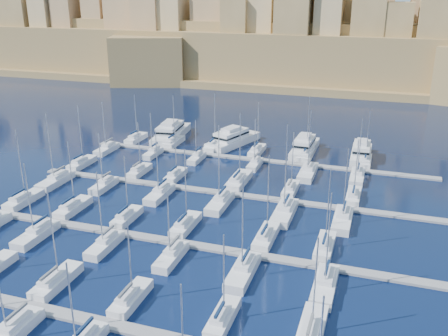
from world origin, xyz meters
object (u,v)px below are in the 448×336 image
(sailboat_2, at_px, (56,281))
(sailboat_4, at_px, (223,318))
(motor_yacht_c, at_px, (304,147))
(motor_yacht_d, at_px, (361,153))
(motor_yacht_b, at_px, (232,139))
(motor_yacht_a, at_px, (171,132))

(sailboat_2, relative_size, sailboat_4, 1.20)
(motor_yacht_c, bearing_deg, sailboat_2, -108.19)
(motor_yacht_c, relative_size, motor_yacht_d, 1.07)
(motor_yacht_b, height_order, motor_yacht_d, same)
(motor_yacht_b, bearing_deg, motor_yacht_c, -2.46)
(motor_yacht_d, bearing_deg, sailboat_2, -117.97)
(sailboat_2, height_order, motor_yacht_c, sailboat_2)
(motor_yacht_c, height_order, motor_yacht_d, same)
(motor_yacht_a, bearing_deg, motor_yacht_b, -2.28)
(sailboat_2, distance_m, motor_yacht_a, 72.72)
(sailboat_4, relative_size, motor_yacht_b, 0.66)
(motor_yacht_a, height_order, motor_yacht_c, same)
(sailboat_4, xyz_separation_m, motor_yacht_a, (-38.96, 71.79, 1.00))
(sailboat_2, distance_m, motor_yacht_d, 78.40)
(sailboat_2, bearing_deg, sailboat_4, -1.14)
(motor_yacht_d, bearing_deg, motor_yacht_a, 177.68)
(motor_yacht_b, bearing_deg, motor_yacht_d, -2.33)
(motor_yacht_a, height_order, motor_yacht_d, same)
(sailboat_2, distance_m, motor_yacht_c, 73.44)
(motor_yacht_d, bearing_deg, motor_yacht_b, 177.67)
(motor_yacht_b, distance_m, motor_yacht_c, 19.20)
(sailboat_4, bearing_deg, motor_yacht_a, 118.49)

